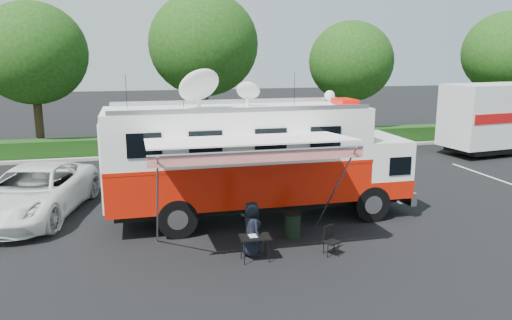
{
  "coord_description": "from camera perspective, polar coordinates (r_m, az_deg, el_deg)",
  "views": [
    {
      "loc": [
        -3.94,
        -15.69,
        5.51
      ],
      "look_at": [
        0.0,
        0.5,
        1.9
      ],
      "focal_mm": 35.0,
      "sensor_mm": 36.0,
      "label": 1
    }
  ],
  "objects": [
    {
      "name": "ground_plane",
      "position": [
        17.09,
        0.4,
        -6.59
      ],
      "size": [
        120.0,
        120.0,
        0.0
      ],
      "primitive_type": "plane",
      "color": "black",
      "rests_on": "ground"
    },
    {
      "name": "trash_bin",
      "position": [
        15.26,
        4.22,
        -7.42
      ],
      "size": [
        0.51,
        0.51,
        0.77
      ],
      "color": "black",
      "rests_on": "ground_plane"
    },
    {
      "name": "stall_lines",
      "position": [
        19.78,
        -3.13,
        -3.95
      ],
      "size": [
        24.12,
        5.5,
        0.01
      ],
      "color": "silver",
      "rests_on": "ground_plane"
    },
    {
      "name": "awning",
      "position": [
        13.36,
        -0.7,
        1.91
      ],
      "size": [
        5.5,
        2.83,
        3.32
      ],
      "color": "white",
      "rests_on": "ground_plane"
    },
    {
      "name": "folding_chair",
      "position": [
        14.14,
        8.45,
        -8.78
      ],
      "size": [
        0.51,
        0.54,
        0.81
      ],
      "color": "black",
      "rests_on": "ground_plane"
    },
    {
      "name": "command_truck",
      "position": [
        16.51,
        0.12,
        0.2
      ],
      "size": [
        10.07,
        2.77,
        4.84
      ],
      "color": "black",
      "rests_on": "ground_plane"
    },
    {
      "name": "back_border",
      "position": [
        29.04,
        -3.67,
        11.2
      ],
      "size": [
        60.0,
        6.14,
        8.87
      ],
      "color": "#9E998E",
      "rests_on": "ground_plane"
    },
    {
      "name": "white_suv",
      "position": [
        18.83,
        -23.88,
        -5.87
      ],
      "size": [
        4.22,
        6.66,
        1.71
      ],
      "primitive_type": "imported",
      "rotation": [
        0.0,
        0.0,
        -0.24
      ],
      "color": "white",
      "rests_on": "ground_plane"
    },
    {
      "name": "person",
      "position": [
        14.05,
        -0.49,
        -10.86
      ],
      "size": [
        0.66,
        0.85,
        1.55
      ],
      "primitive_type": "imported",
      "rotation": [
        0.0,
        0.0,
        1.81
      ],
      "color": "black",
      "rests_on": "ground_plane"
    },
    {
      "name": "folding_table",
      "position": [
        13.49,
        -0.11,
        -8.91
      ],
      "size": [
        0.84,
        0.6,
        0.7
      ],
      "color": "black",
      "rests_on": "ground_plane"
    }
  ]
}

